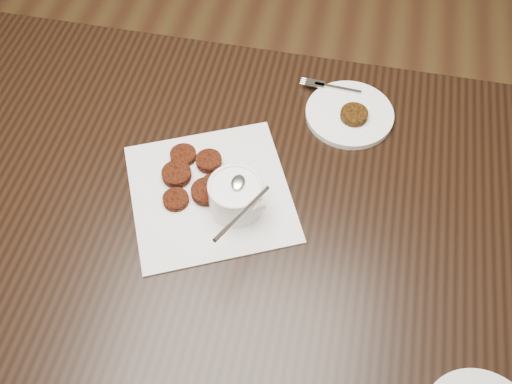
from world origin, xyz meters
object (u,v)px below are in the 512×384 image
at_px(sauce_ramekin, 235,185).
at_px(plate_with_patty, 350,112).
at_px(napkin, 210,193).
at_px(table, 201,280).

bearing_deg(sauce_ramekin, plate_with_patty, 56.21).
relative_size(napkin, sauce_ramekin, 2.17).
distance_m(napkin, plate_with_patty, 0.34).
height_order(napkin, plate_with_patty, plate_with_patty).
height_order(table, sauce_ramekin, sauce_ramekin).
distance_m(sauce_ramekin, plate_with_patty, 0.33).
xyz_separation_m(sauce_ramekin, plate_with_patty, (0.18, 0.27, -0.06)).
relative_size(table, napkin, 4.43).
bearing_deg(table, plate_with_patty, 41.87).
bearing_deg(napkin, sauce_ramekin, -20.68).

